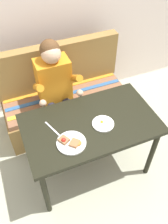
# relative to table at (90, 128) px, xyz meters

# --- Properties ---
(ground_plane) EXTENTS (8.00, 8.00, 0.00)m
(ground_plane) POSITION_rel_table_xyz_m (0.00, 0.00, -0.65)
(ground_plane) COLOR #ACAE96
(back_wall) EXTENTS (4.40, 0.10, 2.60)m
(back_wall) POSITION_rel_table_xyz_m (0.00, 1.27, 0.65)
(back_wall) COLOR silver
(back_wall) RESTS_ON ground
(table) EXTENTS (1.20, 0.70, 0.73)m
(table) POSITION_rel_table_xyz_m (0.00, 0.00, 0.00)
(table) COLOR black
(table) RESTS_ON ground
(couch) EXTENTS (1.44, 0.56, 1.00)m
(couch) POSITION_rel_table_xyz_m (0.00, 0.76, -0.32)
(couch) COLOR olive
(couch) RESTS_ON ground
(person) EXTENTS (0.45, 0.61, 1.21)m
(person) POSITION_rel_table_xyz_m (-0.13, 0.59, 0.09)
(person) COLOR orange
(person) RESTS_ON ground
(plate_breakfast) EXTENTS (0.24, 0.24, 0.05)m
(plate_breakfast) POSITION_rel_table_xyz_m (-0.24, -0.15, 0.10)
(plate_breakfast) COLOR white
(plate_breakfast) RESTS_ON table
(plate_eggs) EXTENTS (0.19, 0.19, 0.04)m
(plate_eggs) POSITION_rel_table_xyz_m (0.09, -0.06, 0.09)
(plate_eggs) COLOR white
(plate_eggs) RESTS_ON table
(knife) EXTENTS (0.08, 0.19, 0.00)m
(knife) POSITION_rel_table_xyz_m (-0.33, 0.06, 0.08)
(knife) COLOR silver
(knife) RESTS_ON table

